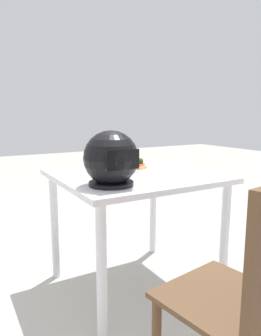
# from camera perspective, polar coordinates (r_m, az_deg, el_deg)

# --- Properties ---
(ground_plane) EXTENTS (14.00, 14.00, 0.00)m
(ground_plane) POSITION_cam_1_polar(r_m,az_deg,el_deg) (2.14, 0.64, -20.71)
(ground_plane) COLOR #B2ADA3
(dining_table) EXTENTS (0.90, 0.86, 0.73)m
(dining_table) POSITION_cam_1_polar(r_m,az_deg,el_deg) (1.89, 0.68, -3.96)
(dining_table) COLOR white
(dining_table) RESTS_ON ground
(pizza_plate) EXTENTS (0.30, 0.30, 0.01)m
(pizza_plate) POSITION_cam_1_polar(r_m,az_deg,el_deg) (2.01, -0.64, -0.05)
(pizza_plate) COLOR white
(pizza_plate) RESTS_ON dining_table
(pizza) EXTENTS (0.26, 0.26, 0.06)m
(pizza) POSITION_cam_1_polar(r_m,az_deg,el_deg) (2.01, -0.43, 0.50)
(pizza) COLOR tan
(pizza) RESTS_ON pizza_plate
(motorcycle_helmet) EXTENTS (0.27, 0.27, 0.27)m
(motorcycle_helmet) POSITION_cam_1_polar(r_m,az_deg,el_deg) (1.54, -3.56, 1.58)
(motorcycle_helmet) COLOR black
(motorcycle_helmet) RESTS_ON dining_table
(chair_far) EXTENTS (0.46, 0.46, 0.90)m
(chair_far) POSITION_cam_1_polar(r_m,az_deg,el_deg) (1.17, 20.99, -20.60)
(chair_far) COLOR brown
(chair_far) RESTS_ON ground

